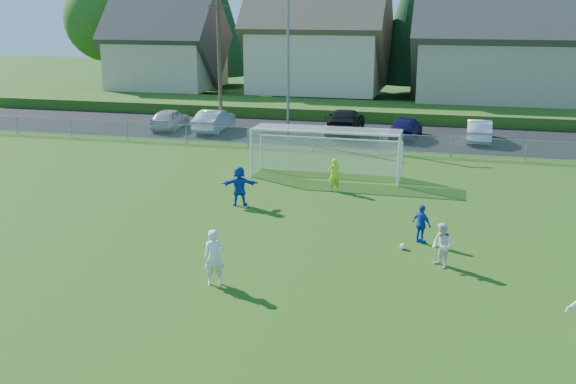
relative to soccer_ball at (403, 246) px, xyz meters
The scene contains 20 objects.
ground 7.97m from the soccer_ball, 125.16° to the right, with size 160.00×160.00×0.00m, color #193D0C.
asphalt_lot 21.48m from the soccer_ball, 102.34° to the left, with size 60.00×60.00×0.00m, color black.
grass_embankment 28.85m from the soccer_ball, 99.16° to the left, with size 70.00×6.00×0.80m, color #1E420F.
soccer_ball is the anchor object (origin of this frame).
player_white_a 7.12m from the soccer_ball, 140.16° to the right, with size 0.65×0.43×1.78m, color white.
player_white_b 2.04m from the soccer_ball, 45.27° to the right, with size 0.74×0.58×1.52m, color white.
player_blue_a 1.19m from the soccer_ball, 56.00° to the left, with size 0.84×0.35×1.43m, color #1243AD.
player_blue_b 8.26m from the soccer_ball, 152.84° to the left, with size 1.61×0.51×1.74m, color #1243AD.
goalkeeper 7.96m from the soccer_ball, 118.30° to the left, with size 0.56×0.37×1.55m, color #B8ED1B.
car_a 26.47m from the soccer_ball, 131.63° to the left, with size 1.68×4.17×1.42m, color #A9AAB1.
car_b 24.36m from the soccer_ball, 125.94° to the left, with size 1.56×4.47×1.47m, color silver.
car_d 21.76m from the soccer_ball, 104.81° to the left, with size 2.28×5.60×1.62m, color black.
car_e 20.50m from the soccer_ball, 94.29° to the left, with size 1.72×4.27×1.45m, color #13113C.
car_f 20.76m from the soccer_ball, 81.59° to the left, with size 1.47×4.22×1.39m, color silver.
soccer_goal 10.69m from the soccer_ball, 115.72° to the left, with size 7.42×1.90×2.50m.
chainlink_fence 16.16m from the soccer_ball, 106.51° to the left, with size 52.06×0.06×1.20m.
streetlight 21.99m from the soccer_ball, 114.88° to the left, with size 1.38×0.18×9.00m.
utility_pole 25.37m from the soccer_ball, 124.53° to the left, with size 1.60×0.26×10.00m.
houses_row 36.76m from the soccer_ball, 94.16° to the left, with size 53.90×11.45×13.27m.
tree_row 42.91m from the soccer_ball, 94.80° to the left, with size 65.98×12.36×13.80m.
Camera 1 is at (6.08, -16.31, 8.53)m, focal length 42.00 mm.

